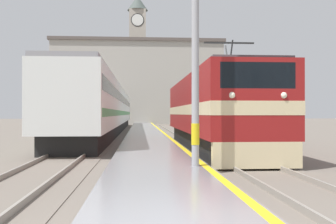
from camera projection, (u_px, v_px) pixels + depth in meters
name	position (u px, v px, depth m)	size (l,w,h in m)	color
ground_plane	(146.00, 133.00, 35.35)	(200.00, 200.00, 0.00)	#70665B
platform	(147.00, 134.00, 30.37)	(2.91, 140.00, 0.28)	gray
rail_track_near	(185.00, 136.00, 30.58)	(2.83, 140.00, 0.16)	#70665B
rail_track_far	(102.00, 136.00, 30.12)	(2.83, 140.00, 0.16)	#70665B
locomotive_train	(211.00, 111.00, 19.49)	(2.92, 15.56, 4.61)	black
passenger_train	(108.00, 109.00, 36.72)	(2.92, 44.22, 4.10)	black
catenary_mast	(199.00, 36.00, 11.04)	(2.30, 0.23, 7.22)	#9E9EA3
clock_tower	(138.00, 55.00, 79.83)	(4.15, 4.15, 25.73)	#ADA393
station_building	(138.00, 83.00, 66.81)	(28.42, 9.01, 13.93)	#A8A399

